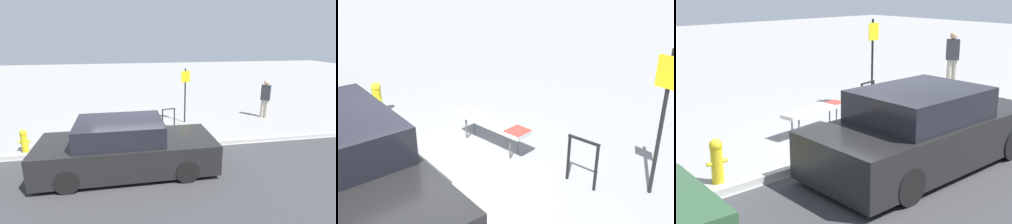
{
  "view_description": "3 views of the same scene",
  "coord_description": "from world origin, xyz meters",
  "views": [
    {
      "loc": [
        -0.22,
        -7.9,
        3.52
      ],
      "look_at": [
        1.29,
        0.37,
        1.12
      ],
      "focal_mm": 28.0,
      "sensor_mm": 36.0,
      "label": 1
    },
    {
      "loc": [
        4.86,
        -2.27,
        3.47
      ],
      "look_at": [
        -0.25,
        1.82,
        0.69
      ],
      "focal_mm": 40.0,
      "sensor_mm": 36.0,
      "label": 2
    },
    {
      "loc": [
        -6.51,
        -6.3,
        3.19
      ],
      "look_at": [
        -0.42,
        0.54,
        0.68
      ],
      "focal_mm": 50.0,
      "sensor_mm": 36.0,
      "label": 3
    }
  ],
  "objects": [
    {
      "name": "fire_hydrant",
      "position": [
        -3.3,
        0.45,
        0.41
      ],
      "size": [
        0.36,
        0.22,
        0.77
      ],
      "color": "gold",
      "rests_on": "ground_plane"
    },
    {
      "name": "sign_post",
      "position": [
        2.42,
        2.57,
        1.38
      ],
      "size": [
        0.36,
        0.08,
        2.3
      ],
      "color": "black",
      "rests_on": "ground_plane"
    },
    {
      "name": "bench",
      "position": [
        -0.37,
        1.56,
        0.5
      ],
      "size": [
        1.75,
        0.62,
        0.56
      ],
      "rotation": [
        0.0,
        0.0,
        0.14
      ],
      "color": "#515156",
      "rests_on": "ground_plane"
    },
    {
      "name": "pedestrian",
      "position": [
        6.15,
        2.63,
        0.92
      ],
      "size": [
        0.43,
        0.41,
        1.71
      ],
      "rotation": [
        0.0,
        0.0,
        5.59
      ],
      "color": "#B7AD99",
      "rests_on": "ground_plane"
    },
    {
      "name": "curb",
      "position": [
        0.0,
        0.0,
        0.07
      ],
      "size": [
        60.0,
        0.2,
        0.13
      ],
      "color": "#B7B7B2",
      "rests_on": "ground_plane"
    },
    {
      "name": "parked_car_near",
      "position": [
        -0.16,
        -1.32,
        0.66
      ],
      "size": [
        4.64,
        1.9,
        1.45
      ],
      "rotation": [
        0.0,
        0.0,
        -0.0
      ],
      "color": "black",
      "rests_on": "ground_plane"
    },
    {
      "name": "bike_rack",
      "position": [
        1.58,
        1.9,
        0.5
      ],
      "size": [
        0.55,
        0.15,
        0.83
      ],
      "rotation": [
        0.0,
        0.0,
        0.18
      ],
      "color": "black",
      "rests_on": "ground_plane"
    },
    {
      "name": "ground_plane",
      "position": [
        0.0,
        0.0,
        0.0
      ],
      "size": [
        60.0,
        60.0,
        0.0
      ],
      "primitive_type": "plane",
      "color": "gray"
    }
  ]
}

